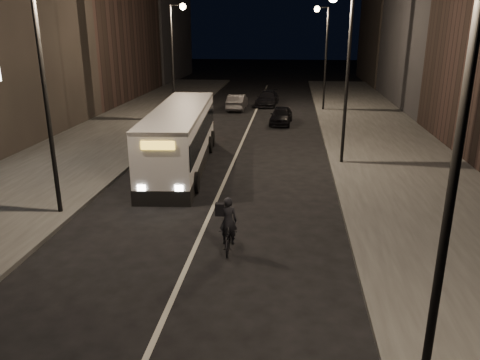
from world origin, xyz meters
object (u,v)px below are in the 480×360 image
(car_far, at_px, (267,99))
(streetlight_left_near, at_px, (50,70))
(cyclist_on_bicycle, at_px, (229,233))
(car_near, at_px, (281,115))
(streetlight_right_near, at_px, (444,124))
(streetlight_right_mid, at_px, (343,58))
(city_bus, at_px, (181,135))
(streetlight_left_far, at_px, (175,47))
(car_mid, at_px, (237,102))
(streetlight_right_far, at_px, (323,45))

(car_far, bearing_deg, streetlight_left_near, -98.35)
(cyclist_on_bicycle, bearing_deg, car_near, 83.82)
(streetlight_right_near, bearing_deg, streetlight_right_mid, 90.00)
(city_bus, xyz_separation_m, cyclist_on_bicycle, (3.61, -9.00, -1.01))
(streetlight_left_near, bearing_deg, streetlight_right_near, -36.88)
(streetlight_right_mid, xyz_separation_m, city_bus, (-7.83, -1.22, -3.73))
(streetlight_left_near, xyz_separation_m, streetlight_left_far, (0.00, 18.00, 0.00))
(streetlight_right_mid, bearing_deg, car_far, 103.87)
(streetlight_right_mid, bearing_deg, cyclist_on_bicycle, -112.43)
(streetlight_right_mid, xyz_separation_m, streetlight_left_far, (-10.66, 10.00, 0.00))
(city_bus, relative_size, car_mid, 2.81)
(streetlight_right_far, xyz_separation_m, cyclist_on_bicycle, (-4.22, -26.22, -4.74))
(streetlight_right_near, height_order, streetlight_left_near, same)
(streetlight_right_mid, bearing_deg, streetlight_right_near, -90.00)
(streetlight_left_far, distance_m, city_bus, 12.16)
(streetlight_right_near, relative_size, car_far, 1.90)
(car_near, distance_m, car_mid, 6.82)
(streetlight_right_far, relative_size, car_mid, 2.03)
(city_bus, bearing_deg, streetlight_left_far, 99.56)
(streetlight_left_far, relative_size, car_mid, 2.03)
(city_bus, xyz_separation_m, car_near, (4.73, 11.44, -1.01))
(city_bus, distance_m, car_near, 12.42)
(cyclist_on_bicycle, distance_m, car_far, 28.58)
(car_near, height_order, car_mid, car_mid)
(car_mid, height_order, car_far, car_mid)
(streetlight_left_far, bearing_deg, streetlight_right_mid, -43.16)
(streetlight_left_far, bearing_deg, cyclist_on_bicycle, -72.31)
(cyclist_on_bicycle, bearing_deg, streetlight_right_mid, 64.51)
(car_near, bearing_deg, streetlight_left_far, -174.47)
(streetlight_right_far, distance_m, cyclist_on_bicycle, 26.97)
(streetlight_right_far, relative_size, car_near, 2.22)
(streetlight_right_mid, xyz_separation_m, streetlight_right_far, (0.00, 16.00, 0.00))
(streetlight_right_near, distance_m, car_near, 26.83)
(streetlight_left_near, relative_size, car_near, 2.22)
(streetlight_right_near, bearing_deg, car_far, 97.51)
(streetlight_left_far, xyz_separation_m, city_bus, (2.83, -11.22, -3.73))
(car_far, bearing_deg, streetlight_right_far, -22.76)
(streetlight_left_far, bearing_deg, car_near, 1.69)
(streetlight_left_near, bearing_deg, car_near, 67.46)
(car_mid, bearing_deg, streetlight_right_near, 103.25)
(car_near, xyz_separation_m, car_mid, (-3.86, 5.62, 0.04))
(streetlight_right_near, distance_m, city_bus, 17.14)
(streetlight_right_far, bearing_deg, car_near, -118.23)
(streetlight_left_near, xyz_separation_m, car_far, (6.13, 26.36, -4.74))
(city_bus, distance_m, car_far, 19.88)
(streetlight_right_near, xyz_separation_m, car_far, (-4.53, 34.36, -4.74))
(streetlight_right_far, height_order, streetlight_left_near, same)
(car_near, height_order, car_far, car_near)
(streetlight_right_near, height_order, car_mid, streetlight_right_near)
(streetlight_left_far, distance_m, car_mid, 8.36)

